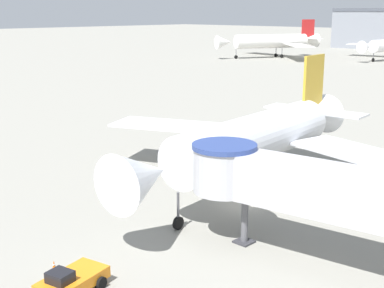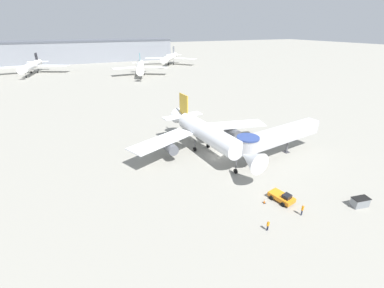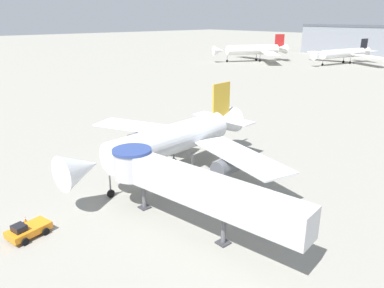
% 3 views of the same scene
% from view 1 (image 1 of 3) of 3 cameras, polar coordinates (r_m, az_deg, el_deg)
% --- Properties ---
extents(ground_plane, '(800.00, 800.00, 0.00)m').
position_cam_1_polar(ground_plane, '(41.07, 5.45, -6.40)').
color(ground_plane, gray).
extents(main_airplane, '(32.46, 28.45, 10.41)m').
position_cam_1_polar(main_airplane, '(42.81, 7.03, 0.55)').
color(main_airplane, silver).
rests_on(main_airplane, ground_plane).
extents(jet_bridge, '(21.64, 6.14, 6.23)m').
position_cam_1_polar(jet_bridge, '(30.70, 15.16, -4.98)').
color(jet_bridge, '#B7B7BC').
rests_on(jet_bridge, ground_plane).
extents(pushback_tug_orange, '(2.86, 4.06, 1.55)m').
position_cam_1_polar(pushback_tug_orange, '(29.23, -12.77, -14.04)').
color(pushback_tug_orange, orange).
rests_on(pushback_tug_orange, ground_plane).
extents(traffic_cone_near_nose, '(0.39, 0.39, 0.65)m').
position_cam_1_polar(traffic_cone_near_nose, '(31.82, -14.51, -12.51)').
color(traffic_cone_near_nose, black).
rests_on(traffic_cone_near_nose, ground_plane).
extents(background_jet_red_tail, '(36.52, 33.70, 11.66)m').
position_cam_1_polar(background_jet_red_tail, '(171.69, 8.64, 10.79)').
color(background_jet_red_tail, white).
rests_on(background_jet_red_tail, ground_plane).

